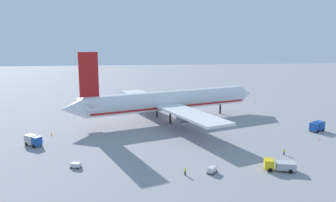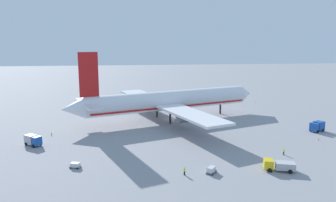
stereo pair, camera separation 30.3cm
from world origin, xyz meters
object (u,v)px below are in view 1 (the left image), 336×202
at_px(ground_worker_1, 185,171).
at_px(traffic_cone_2, 52,135).
at_px(traffic_cone_0, 51,133).
at_px(ground_worker_0, 284,152).
at_px(service_truck_2, 33,140).
at_px(baggage_cart_1, 76,165).
at_px(service_truck_1, 279,165).
at_px(airliner, 168,101).
at_px(baggage_cart_0, 212,170).
at_px(traffic_cone_1, 255,102).
at_px(service_truck_0, 317,126).
at_px(traffic_cone_3, 319,139).

relative_size(ground_worker_1, traffic_cone_2, 3.14).
height_order(ground_worker_1, traffic_cone_0, ground_worker_1).
relative_size(ground_worker_0, traffic_cone_0, 2.93).
relative_size(service_truck_2, baggage_cart_1, 1.76).
bearing_deg(traffic_cone_0, traffic_cone_2, -76.68).
height_order(service_truck_1, baggage_cart_1, service_truck_1).
bearing_deg(airliner, ground_worker_1, -94.00).
xyz_separation_m(ground_worker_1, traffic_cone_0, (-33.76, 35.22, -0.60)).
relative_size(baggage_cart_0, traffic_cone_1, 5.19).
bearing_deg(service_truck_0, traffic_cone_1, 88.41).
height_order(baggage_cart_0, baggage_cart_1, baggage_cart_0).
xyz_separation_m(service_truck_0, service_truck_1, (-26.69, -27.32, -0.42)).
bearing_deg(airliner, baggage_cart_0, -87.16).
distance_m(baggage_cart_1, traffic_cone_1, 99.01).
xyz_separation_m(service_truck_0, ground_worker_1, (-46.99, -26.75, -0.79)).
bearing_deg(service_truck_2, ground_worker_1, -34.16).
bearing_deg(service_truck_0, traffic_cone_3, -120.73).
bearing_deg(traffic_cone_0, airliner, 19.47).
distance_m(traffic_cone_2, traffic_cone_3, 76.74).
bearing_deg(traffic_cone_3, baggage_cart_1, -170.21).
height_order(service_truck_0, service_truck_2, service_truck_0).
bearing_deg(traffic_cone_1, traffic_cone_3, -96.30).
height_order(traffic_cone_1, traffic_cone_3, same).
distance_m(baggage_cart_0, ground_worker_0, 22.03).
distance_m(baggage_cart_0, traffic_cone_2, 51.14).
bearing_deg(traffic_cone_3, ground_worker_0, -147.72).
distance_m(service_truck_0, ground_worker_1, 54.08).
height_order(ground_worker_0, traffic_cone_2, ground_worker_0).
relative_size(traffic_cone_2, traffic_cone_3, 1.00).
height_order(ground_worker_1, traffic_cone_2, ground_worker_1).
relative_size(service_truck_0, baggage_cart_0, 1.86).
height_order(baggage_cart_1, ground_worker_0, ground_worker_0).
relative_size(baggage_cart_0, ground_worker_0, 1.77).
relative_size(ground_worker_0, traffic_cone_1, 2.93).
xyz_separation_m(baggage_cart_0, baggage_cart_1, (-28.59, 6.95, -0.10)).
relative_size(baggage_cart_1, traffic_cone_3, 5.26).
bearing_deg(ground_worker_1, baggage_cart_1, 162.57).
bearing_deg(ground_worker_1, service_truck_1, -1.62).
height_order(airliner, traffic_cone_3, airliner).
bearing_deg(baggage_cart_1, service_truck_2, 127.51).
height_order(service_truck_2, traffic_cone_2, service_truck_2).
relative_size(service_truck_1, baggage_cart_0, 2.39).
distance_m(airliner, service_truck_1, 52.07).
distance_m(service_truck_1, traffic_cone_3, 28.80).
bearing_deg(service_truck_2, traffic_cone_2, 71.72).
bearing_deg(traffic_cone_0, ground_worker_0, -24.11).
relative_size(service_truck_0, traffic_cone_2, 9.67).
bearing_deg(traffic_cone_3, baggage_cart_0, -153.42).
relative_size(baggage_cart_1, ground_worker_0, 1.79).
distance_m(service_truck_0, ground_worker_0, 27.74).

